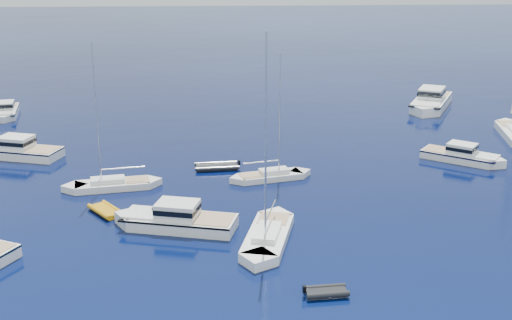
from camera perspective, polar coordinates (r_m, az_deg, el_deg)
The scene contains 11 objects.
motor_cruiser_centre at distance 52.86m, azimuth -6.68°, elevation -5.60°, with size 3.13×10.23×2.68m, color silver, non-canonical shape.
motor_cruiser_far_r at distance 70.99m, azimuth 16.74°, elevation -0.11°, with size 2.69×8.80×2.31m, color white, non-canonical shape.
motor_cruiser_far_l at distance 73.62m, azimuth -19.28°, elevation 0.27°, with size 3.20×10.45×2.74m, color white, non-canonical shape.
motor_cruiser_distant at distance 92.71m, azimuth 14.23°, elevation 4.20°, with size 3.93×12.83×3.37m, color white, non-canonical shape.
motor_cruiser_horizon at distance 91.29m, azimuth -19.95°, elevation 3.47°, with size 2.62×8.55×2.24m, color silver, non-canonical shape.
sailboat_fore at distance 50.28m, azimuth 0.98°, elevation -6.75°, with size 2.81×10.80×15.88m, color white, non-canonical shape.
sailboat_mid_l at distance 61.95m, azimuth -11.80°, elevation -2.31°, with size 2.38×9.15×13.45m, color silver, non-canonical shape.
sailboat_centre at distance 62.98m, azimuth 1.22°, elevation -1.59°, with size 2.14×8.22×12.08m, color silver, non-canonical shape.
tender_yellow at distance 56.54m, azimuth -12.31°, elevation -4.32°, with size 1.97×3.57×0.95m, color #C7880B, non-canonical shape.
tender_grey_near at distance 43.37m, azimuth 5.84°, elevation -11.08°, with size 1.61×2.78×0.95m, color black, non-canonical shape.
tender_grey_far at distance 65.88m, azimuth -3.27°, elevation -0.73°, with size 2.31×4.34×0.95m, color black, non-canonical shape.
Camera 1 is at (-2.61, -34.32, 20.84)m, focal length 48.29 mm.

